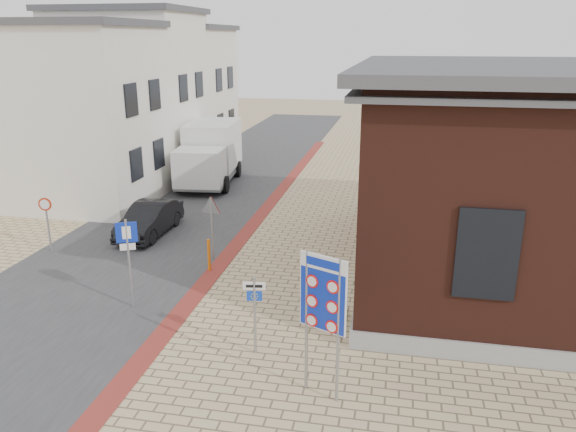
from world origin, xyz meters
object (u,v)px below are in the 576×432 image
Objects in this scene: essen_sign at (255,305)px; sedan at (149,219)px; border_sign at (323,296)px; parking_sign at (128,248)px; box_truck at (210,153)px; bollard at (209,255)px.

sedan is at bearing 119.43° from essen_sign.
border_sign is 6.77m from parking_sign.
border_sign is 1.61× the size of essen_sign.
bollard is (3.85, -11.46, -1.08)m from box_truck.
essen_sign is (6.37, -7.76, 0.69)m from sedan.
parking_sign is (-6.00, 3.09, -0.54)m from border_sign.
parking_sign is at bearing 176.81° from border_sign.
essen_sign is at bearing -59.00° from bollard.
bollard is at bearing -40.15° from sedan.
parking_sign is (2.22, -6.06, 1.22)m from sedan.
box_truck is (-0.31, 8.40, 1.01)m from sedan.
sedan is 12.42m from border_sign.
box_truck is at bearing 75.09° from parking_sign.
bollard is (-4.68, 6.09, -1.83)m from border_sign.
border_sign is (8.53, -17.55, 0.75)m from box_truck.
parking_sign reaches higher than sedan.
border_sign reaches higher than sedan.
sedan is 0.62× the size of box_truck.
border_sign reaches higher than bollard.
sedan is 8.47m from box_truck.
border_sign is at bearing -70.22° from box_truck.
box_truck is 17.48m from essen_sign.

